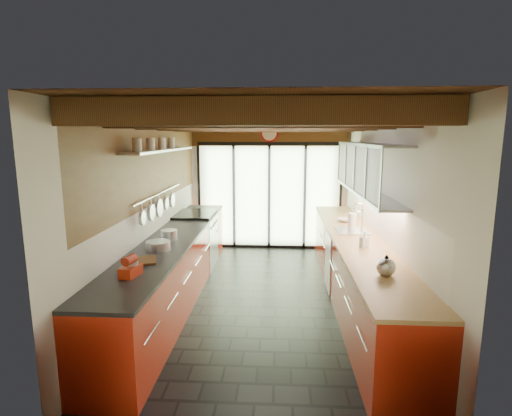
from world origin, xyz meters
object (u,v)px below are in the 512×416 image
object	(u,v)px
stand_mixer	(131,267)
soap_bottle	(364,240)
bowl	(344,220)
kettle	(386,266)
paper_towel	(352,222)

from	to	relation	value
stand_mixer	soap_bottle	bearing A→B (deg)	25.07
soap_bottle	bowl	bearing A→B (deg)	90.00
stand_mixer	kettle	bearing A→B (deg)	3.50
kettle	paper_towel	xyz separation A→B (m)	(-0.00, 1.89, 0.03)
bowl	kettle	bearing A→B (deg)	-90.00
stand_mixer	soap_bottle	distance (m)	2.80
soap_bottle	stand_mixer	bearing A→B (deg)	-154.93
stand_mixer	paper_towel	xyz separation A→B (m)	(2.54, 2.05, 0.05)
kettle	paper_towel	distance (m)	1.89
soap_bottle	kettle	bearing A→B (deg)	-90.00
paper_towel	bowl	size ratio (longest dim) A/B	1.44
kettle	bowl	distance (m)	2.56
paper_towel	kettle	bearing A→B (deg)	-90.00
stand_mixer	paper_towel	world-z (taller)	paper_towel
soap_bottle	bowl	world-z (taller)	soap_bottle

